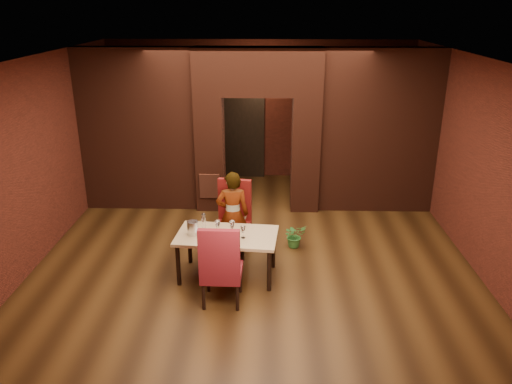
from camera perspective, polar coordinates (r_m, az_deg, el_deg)
floor at (r=8.55m, az=-0.15°, el=-6.83°), size 8.00×8.00×0.00m
ceiling at (r=7.60m, az=-0.17°, el=15.02°), size 7.00×8.00×0.04m
wall_back at (r=11.81m, az=0.43°, el=9.30°), size 7.00×0.04×3.20m
wall_front at (r=4.29m, az=-1.81°, el=-12.84°), size 7.00×0.04×3.20m
wall_left at (r=8.76m, az=-23.74°, el=3.35°), size 0.04×8.00×3.20m
wall_right at (r=8.58m, az=23.95°, el=2.96°), size 0.04×8.00×3.20m
pillar_left at (r=10.04m, az=-5.25°, el=4.46°), size 0.55×0.55×2.30m
pillar_right at (r=10.00m, az=5.66°, el=4.38°), size 0.55×0.55×2.30m
lintel at (r=9.64m, az=0.20°, el=13.59°), size 2.45×0.55×0.90m
wing_wall_left at (r=10.19m, az=-13.31°, el=6.85°), size 2.28×0.35×3.20m
wing_wall_right at (r=10.08m, az=13.84°, el=6.66°), size 2.28×0.35×3.20m
vent_panel at (r=9.95m, az=-5.33°, el=0.67°), size 0.40×0.03×0.50m
rear_door at (r=11.88m, az=-1.52°, el=6.65°), size 0.90×0.08×2.10m
rear_door_frame at (r=11.85m, az=-1.53°, el=6.60°), size 1.02×0.04×2.22m
dining_table at (r=7.70m, az=-3.30°, el=-7.23°), size 1.58×0.98×0.71m
chair_far at (r=8.27m, az=-2.79°, el=-3.11°), size 0.65×0.65×1.23m
chair_near at (r=6.98m, az=-3.95°, el=-8.05°), size 0.57×0.57×1.22m
person_seated at (r=8.14m, az=-2.69°, el=-2.60°), size 0.57×0.40×1.47m
wine_glass_a at (r=7.52m, az=-4.40°, el=-4.07°), size 0.09×0.09×0.21m
wine_glass_b at (r=7.52m, az=-2.74°, el=-4.07°), size 0.09×0.09×0.21m
wine_glass_c at (r=7.39m, az=-1.49°, el=-4.60°), size 0.08×0.08×0.19m
tasting_sheet at (r=7.48m, az=-4.80°, el=-5.13°), size 0.33×0.25×0.00m
wine_bucket at (r=7.55m, az=-7.23°, el=-4.09°), size 0.17×0.17×0.21m
water_bottle at (r=7.69m, az=-6.00°, el=-3.33°), size 0.06×0.06×0.27m
potted_plant at (r=8.66m, az=4.44°, el=-4.98°), size 0.47×0.45×0.42m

